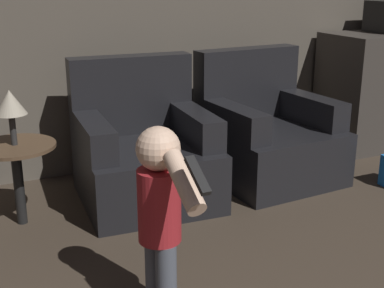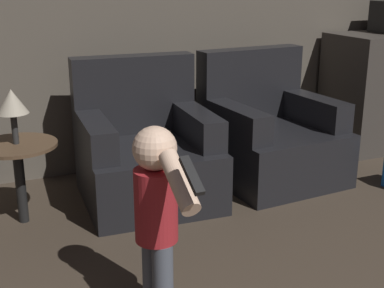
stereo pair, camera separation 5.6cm
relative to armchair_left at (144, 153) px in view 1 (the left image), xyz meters
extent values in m
cube|color=black|center=(0.00, -0.06, -0.12)|extent=(0.88, 0.88, 0.38)
cube|color=black|center=(0.02, 0.27, 0.34)|extent=(0.84, 0.21, 0.53)
cube|color=black|center=(-0.34, -0.04, 0.17)|extent=(0.20, 0.68, 0.20)
cube|color=black|center=(0.33, -0.08, 0.17)|extent=(0.20, 0.68, 0.20)
cube|color=black|center=(0.95, -0.06, -0.12)|extent=(0.88, 0.88, 0.38)
cube|color=black|center=(0.93, 0.27, 0.34)|extent=(0.84, 0.21, 0.53)
cube|color=black|center=(0.61, -0.08, 0.17)|extent=(0.20, 0.68, 0.20)
cube|color=black|center=(1.28, -0.04, 0.17)|extent=(0.20, 0.68, 0.20)
cylinder|color=#474C56|center=(-0.36, -1.26, -0.14)|extent=(0.09, 0.09, 0.34)
cylinder|color=#474C56|center=(-0.37, -1.16, -0.14)|extent=(0.09, 0.09, 0.34)
cylinder|color=maroon|center=(-0.36, -1.21, 0.19)|extent=(0.19, 0.19, 0.32)
sphere|color=beige|center=(-0.36, -1.21, 0.44)|extent=(0.19, 0.19, 0.19)
cylinder|color=beige|center=(-0.37, -1.09, 0.18)|extent=(0.08, 0.08, 0.27)
cylinder|color=beige|center=(-0.35, -1.44, 0.38)|extent=(0.08, 0.27, 0.20)
cube|color=black|center=(-0.35, -1.56, 0.44)|extent=(0.04, 0.16, 0.10)
cylinder|color=black|center=(-0.80, -0.06, -0.07)|extent=(0.06, 0.06, 0.47)
cylinder|color=#4C3826|center=(-0.80, -0.06, 0.17)|extent=(0.47, 0.47, 0.02)
cylinder|color=#262626|center=(-0.80, -0.06, 0.27)|extent=(0.04, 0.04, 0.18)
cone|color=#9E937F|center=(-0.80, -0.06, 0.43)|extent=(0.18, 0.18, 0.14)
camera|label=1|loc=(-1.10, -3.14, 1.12)|focal=50.00mm
camera|label=2|loc=(-1.05, -3.16, 1.12)|focal=50.00mm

